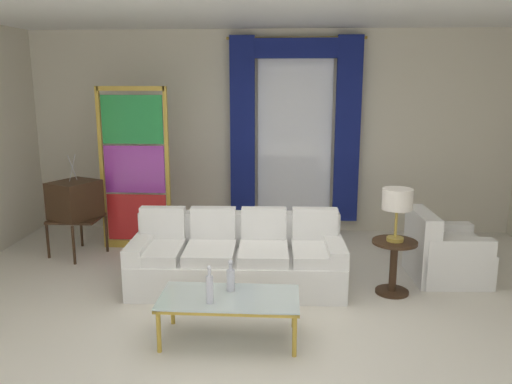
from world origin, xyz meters
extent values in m
plane|color=silver|center=(0.00, 0.00, 0.00)|extent=(16.00, 16.00, 0.00)
cube|color=beige|center=(0.00, 3.06, 1.50)|extent=(8.00, 0.12, 3.00)
cube|color=white|center=(0.00, 0.80, 3.02)|extent=(8.00, 7.60, 0.04)
cube|color=white|center=(0.36, 2.98, 1.55)|extent=(1.10, 0.02, 2.50)
cylinder|color=gold|center=(0.36, 2.90, 2.86)|extent=(2.00, 0.04, 0.04)
cube|color=navy|center=(-0.41, 2.88, 1.55)|extent=(0.36, 0.12, 2.70)
cube|color=navy|center=(1.13, 2.88, 1.55)|extent=(0.36, 0.12, 2.70)
cube|color=navy|center=(0.36, 2.88, 2.72)|extent=(1.80, 0.10, 0.28)
cube|color=white|center=(-0.28, 0.65, 0.19)|extent=(2.35, 0.97, 0.38)
cube|color=white|center=(-0.29, 1.02, 0.39)|extent=(2.33, 0.27, 0.78)
cube|color=white|center=(0.79, 0.69, 0.28)|extent=(0.23, 0.86, 0.56)
cube|color=white|center=(-1.34, 0.62, 0.28)|extent=(0.23, 0.86, 0.56)
cube|color=white|center=(0.60, 0.63, 0.44)|extent=(0.56, 0.75, 0.12)
cube|color=white|center=(0.59, 0.95, 0.66)|extent=(0.51, 0.16, 0.40)
cube|color=white|center=(0.02, 0.61, 0.44)|extent=(0.56, 0.75, 0.12)
cube|color=white|center=(0.01, 0.93, 0.66)|extent=(0.51, 0.16, 0.40)
cube|color=white|center=(-0.56, 0.59, 0.44)|extent=(0.56, 0.75, 0.12)
cube|color=white|center=(-0.57, 0.91, 0.66)|extent=(0.51, 0.16, 0.40)
cube|color=white|center=(-1.14, 0.57, 0.44)|extent=(0.56, 0.75, 0.12)
cube|color=white|center=(-1.15, 0.89, 0.66)|extent=(0.51, 0.16, 0.40)
cube|color=silver|center=(-0.23, -0.50, 0.40)|extent=(1.23, 0.61, 0.02)
cube|color=gold|center=(-0.23, -0.22, 0.38)|extent=(1.23, 0.04, 0.03)
cube|color=gold|center=(-0.23, -0.78, 0.38)|extent=(1.23, 0.04, 0.03)
cube|color=gold|center=(-0.83, -0.50, 0.38)|extent=(0.04, 0.61, 0.03)
cube|color=gold|center=(0.36, -0.50, 0.38)|extent=(0.04, 0.61, 0.03)
cylinder|color=gold|center=(-0.81, -0.24, 0.19)|extent=(0.04, 0.04, 0.38)
cylinder|color=gold|center=(0.34, -0.24, 0.19)|extent=(0.04, 0.04, 0.38)
cylinder|color=gold|center=(-0.81, -0.76, 0.19)|extent=(0.04, 0.04, 0.38)
cylinder|color=gold|center=(0.34, -0.76, 0.19)|extent=(0.04, 0.04, 0.38)
cylinder|color=silver|center=(-0.23, -0.37, 0.51)|extent=(0.08, 0.08, 0.19)
cylinder|color=silver|center=(-0.23, -0.37, 0.63)|extent=(0.03, 0.03, 0.06)
sphere|color=silver|center=(-0.23, -0.37, 0.68)|extent=(0.04, 0.04, 0.04)
cylinder|color=silver|center=(-0.38, -0.65, 0.53)|extent=(0.06, 0.06, 0.24)
cylinder|color=silver|center=(-0.38, -0.65, 0.68)|extent=(0.03, 0.03, 0.06)
sphere|color=silver|center=(-0.38, -0.65, 0.73)|extent=(0.04, 0.04, 0.04)
cube|color=#382314|center=(-2.50, 1.64, 0.50)|extent=(0.62, 0.54, 0.03)
cylinder|color=#382314|center=(-2.83, 1.49, 0.25)|extent=(0.04, 0.04, 0.50)
cylinder|color=#382314|center=(-2.59, 1.99, 0.25)|extent=(0.04, 0.04, 0.50)
cylinder|color=#382314|center=(-2.40, 1.28, 0.25)|extent=(0.04, 0.04, 0.50)
cylinder|color=#382314|center=(-2.16, 1.79, 0.25)|extent=(0.04, 0.04, 0.50)
cube|color=#382314|center=(-2.50, 1.64, 0.76)|extent=(0.68, 0.71, 0.48)
cube|color=black|center=(-2.71, 1.74, 0.78)|extent=(0.18, 0.36, 0.30)
cylinder|color=gold|center=(-2.74, 1.67, 0.59)|extent=(0.03, 0.04, 0.04)
cylinder|color=gold|center=(-2.67, 1.81, 0.59)|extent=(0.03, 0.04, 0.04)
cylinder|color=silver|center=(-2.50, 1.64, 1.18)|extent=(0.06, 0.12, 0.34)
cylinder|color=silver|center=(-2.50, 1.64, 1.18)|extent=(0.06, 0.12, 0.34)
cube|color=white|center=(2.15, 1.10, 0.20)|extent=(0.84, 0.84, 0.40)
cube|color=white|center=(2.15, 1.10, 0.45)|extent=(0.72, 0.72, 0.10)
cube|color=white|center=(1.83, 1.09, 0.40)|extent=(0.24, 0.81, 0.80)
cube|color=white|center=(2.14, 1.42, 0.29)|extent=(0.74, 0.21, 0.58)
cube|color=white|center=(2.17, 0.78, 0.29)|extent=(0.74, 0.21, 0.58)
cube|color=gold|center=(-2.24, 1.99, 1.10)|extent=(0.05, 0.05, 2.20)
cube|color=gold|center=(-1.34, 1.99, 1.10)|extent=(0.05, 0.05, 2.20)
cube|color=gold|center=(-1.79, 1.99, 2.17)|extent=(0.90, 0.05, 0.06)
cube|color=gold|center=(-1.79, 1.99, 0.05)|extent=(0.90, 0.05, 0.10)
cube|color=red|center=(-1.79, 1.99, 0.43)|extent=(0.82, 0.02, 0.64)
cube|color=purple|center=(-1.79, 1.99, 1.10)|extent=(0.82, 0.02, 0.64)
cube|color=#238E3D|center=(-1.79, 1.99, 1.77)|extent=(0.82, 0.02, 0.64)
cylinder|color=beige|center=(-1.36, 1.77, 0.03)|extent=(0.16, 0.16, 0.06)
ellipsoid|color=navy|center=(-1.36, 1.77, 0.14)|extent=(0.18, 0.32, 0.20)
sphere|color=navy|center=(-1.36, 1.91, 0.25)|extent=(0.09, 0.09, 0.09)
cone|color=gold|center=(-1.36, 1.97, 0.25)|extent=(0.02, 0.04, 0.02)
cone|color=#2B7637|center=(-1.36, 1.59, 0.24)|extent=(0.44, 0.40, 0.50)
cylinder|color=#382314|center=(1.42, 0.63, 0.58)|extent=(0.48, 0.48, 0.03)
cylinder|color=#382314|center=(1.42, 0.63, 0.29)|extent=(0.08, 0.08, 0.55)
cylinder|color=#382314|center=(1.42, 0.63, 0.01)|extent=(0.36, 0.36, 0.03)
cylinder|color=#B29338|center=(1.42, 0.63, 0.61)|extent=(0.18, 0.18, 0.04)
cylinder|color=#B29338|center=(1.42, 0.63, 0.81)|extent=(0.03, 0.03, 0.36)
cylinder|color=silver|center=(1.42, 0.63, 1.05)|extent=(0.32, 0.32, 0.22)
camera|label=1|loc=(0.27, -4.70, 2.28)|focal=36.00mm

